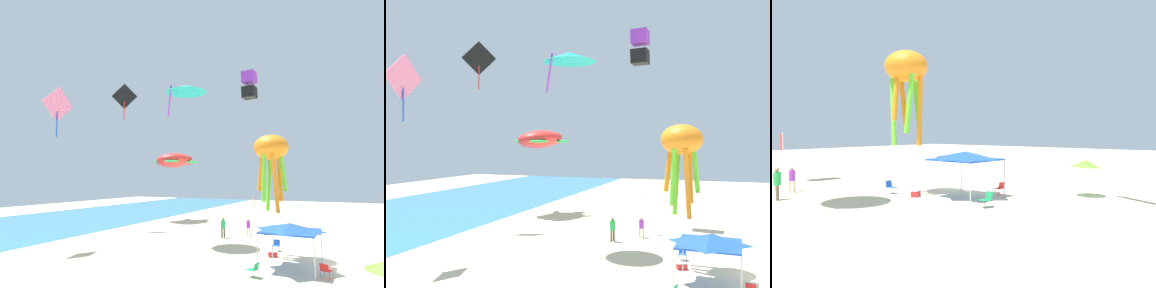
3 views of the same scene
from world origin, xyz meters
TOP-DOWN VIEW (x-y plane):
  - canopy_tent at (-2.18, 3.39)m, footprint 3.58×3.35m
  - folding_chair_right_of_tent at (2.35, 5.21)m, footprint 0.65×0.57m
  - cooler_box at (0.29, 5.05)m, footprint 0.63×0.73m
  - banner_flag at (9.03, 8.76)m, footprint 0.36×0.06m
  - person_beachcomber at (7.52, 8.91)m, footprint 0.40×0.45m
  - person_kite_handler at (5.57, 10.76)m, footprint 0.48×0.45m
  - kite_diamond_black at (6.62, 23.49)m, footprint 1.62×2.64m
  - kite_delta_teal at (2.73, 13.22)m, footprint 5.39×5.39m
  - kite_octopus_orange at (0.98, 5.12)m, footprint 2.57×2.57m
  - kite_turtle_red at (15.01, 21.40)m, footprint 6.51×6.04m
  - kite_box_purple at (13.26, 10.17)m, footprint 1.57×1.61m
  - kite_diamond_pink at (-4.29, 21.81)m, footprint 3.00×0.33m

SIDE VIEW (x-z plane):
  - cooler_box at x=0.29m, z-range 0.00..0.40m
  - folding_chair_right_of_tent at x=2.35m, z-range 0.06..0.88m
  - person_beachcomber at x=7.52m, z-range 0.15..1.83m
  - person_kite_handler at x=5.57m, z-range 0.16..2.05m
  - banner_flag at x=9.03m, z-range 0.39..4.21m
  - canopy_tent at x=-2.18m, z-range 1.09..3.83m
  - kite_octopus_orange at x=0.98m, z-range 4.64..10.35m
  - kite_turtle_red at x=15.01m, z-range 6.79..9.19m
  - kite_diamond_pink at x=-4.29m, z-range 9.45..13.74m
  - kite_delta_teal at x=2.73m, z-range 12.33..15.29m
  - kite_diamond_black at x=6.62m, z-range 12.89..17.25m
  - kite_box_purple at x=13.26m, z-range 15.01..18.25m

